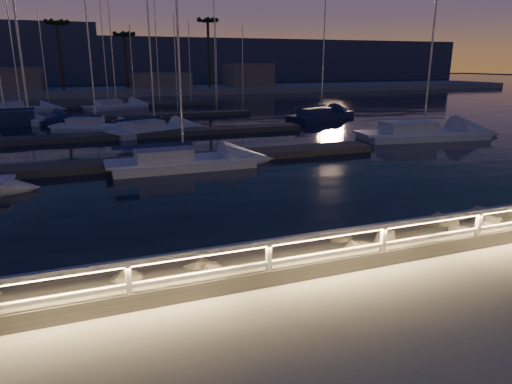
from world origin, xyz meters
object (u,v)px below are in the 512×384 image
Objects in this scene: sailboat_i at (27,120)px; guard_rail at (345,240)px; sailboat_e at (3,120)px; sailboat_h at (420,133)px; sailboat_l at (320,115)px; sailboat_f at (153,129)px; sailboat_k at (115,106)px; sailboat_n at (19,109)px; sailboat_j at (94,126)px; sailboat_c at (179,161)px.

guard_rail is at bearing -81.52° from sailboat_i.
sailboat_h reaches higher than sailboat_e.
sailboat_f is at bearing 170.09° from sailboat_l.
guard_rail is 24.82m from sailboat_h.
sailboat_k is (-1.86, 47.92, -0.96)m from guard_rail.
sailboat_e is 28.89m from sailboat_l.
guard_rail is 3.55× the size of sailboat_e.
sailboat_e is at bearing -157.88° from sailboat_k.
sailboat_h is 13.30m from sailboat_l.
sailboat_k is at bearing -6.77° from sailboat_n.
sailboat_f is at bearing -13.33° from sailboat_j.
sailboat_c is (-0.99, 14.63, -0.95)m from guard_rail.
guard_rail is 3.15× the size of sailboat_l.
sailboat_j reaches higher than guard_rail.
sailboat_l is 1.12× the size of sailboat_n.
sailboat_c is 35.38m from sailboat_n.
sailboat_l reaches higher than sailboat_i.
sailboat_k reaches higher than guard_rail.
sailboat_j is at bearing 158.38° from sailboat_h.
sailboat_i is at bearing 156.48° from sailboat_j.
sailboat_i is at bearing 113.02° from sailboat_c.
sailboat_k is 24.60m from sailboat_l.
sailboat_h is 1.28× the size of sailboat_k.
guard_rail is 3.65× the size of sailboat_j.
sailboat_h is 1.31× the size of sailboat_i.
sailboat_n is at bearing 91.93° from sailboat_i.
sailboat_n is (-11.44, 21.35, -0.00)m from sailboat_f.
sailboat_f is at bearing 91.21° from guard_rail.
guard_rail is 3.38× the size of sailboat_k.
sailboat_k reaches higher than sailboat_e.
sailboat_h is 42.08m from sailboat_n.
guard_rail is 3.31× the size of sailboat_c.
sailboat_c is 23.49m from sailboat_i.
sailboat_e is 11.04m from sailboat_n.
sailboat_c is at bearing -74.25° from sailboat_i.
sailboat_f is at bearing -66.76° from sailboat_n.
sailboat_e is at bearing -95.36° from sailboat_n.
sailboat_h is at bearing -4.27° from sailboat_j.
guard_rail is 2.65× the size of sailboat_h.
sailboat_i is (-27.26, 18.36, -0.01)m from sailboat_h.
sailboat_e reaches higher than sailboat_j.
sailboat_f is 1.03× the size of sailboat_j.
sailboat_i is (-10.11, 36.28, -0.92)m from guard_rail.
sailboat_c is 0.80× the size of sailboat_h.
sailboat_h reaches higher than sailboat_k.
sailboat_h reaches higher than sailboat_f.
sailboat_l is (16.16, 31.19, -0.96)m from guard_rail.
sailboat_c is 1.07× the size of sailboat_f.
sailboat_j is 0.97× the size of sailboat_n.
sailboat_h is at bearing -51.07° from sailboat_n.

